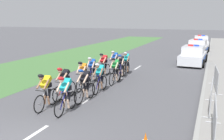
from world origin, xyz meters
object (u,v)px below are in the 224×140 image
Objects in this scene: cyclist_eighth at (115,70)px; crowd_barrier_middle at (211,96)px; cyclist_sixth at (100,77)px; crowd_barrier_front at (215,120)px; cyclist_eleventh at (115,61)px; cyclist_second at (65,94)px; cyclist_seventh at (92,69)px; cyclist_twelfth at (126,63)px; cyclist_tenth at (121,66)px; crowd_barrier_rear at (216,79)px; cyclist_third at (64,83)px; police_car_nearest at (193,56)px; police_car_second at (198,47)px; cyclist_lead at (46,90)px; cyclist_fourth at (85,84)px; police_car_third at (201,42)px; cyclist_ninth at (104,64)px; cyclist_fifth at (83,75)px.

cyclist_eighth reaches higher than crowd_barrier_middle.
cyclist_sixth is 0.74× the size of crowd_barrier_front.
crowd_barrier_front is at bearing -51.30° from cyclist_eleventh.
cyclist_second and cyclist_seventh have the same top height.
cyclist_sixth is at bearing 171.53° from crowd_barrier_middle.
cyclist_twelfth is (-0.18, 2.48, 0.00)m from cyclist_eighth.
cyclist_second is 6.19m from cyclist_tenth.
crowd_barrier_rear is (6.39, -2.24, -0.14)m from cyclist_eleventh.
cyclist_third is at bearing -99.44° from cyclist_twelfth.
crowd_barrier_rear is (5.27, 0.52, -0.14)m from cyclist_eighth.
cyclist_third is 12.52m from police_car_nearest.
police_car_second reaches higher than crowd_barrier_front.
cyclist_fourth is (1.01, 1.44, 0.00)m from cyclist_lead.
crowd_barrier_front is 5.64m from crowd_barrier_rear.
police_car_third reaches higher than cyclist_eleventh.
police_car_nearest is (3.76, 5.67, -0.11)m from cyclist_twelfth.
cyclist_ninth is at bearing -135.87° from cyclist_twelfth.
cyclist_sixth is 0.74× the size of crowd_barrier_rear.
police_car_nearest is (3.58, 8.15, -0.11)m from cyclist_eighth.
police_car_second is 14.00m from crowd_barrier_rear.
crowd_barrier_middle is at bearing 7.48° from cyclist_third.
police_car_second is 17.09m from crowd_barrier_middle.
cyclist_tenth is at bearing -100.88° from police_car_third.
cyclist_fourth is at bearing -58.82° from cyclist_fifth.
cyclist_tenth is at bearing 80.59° from cyclist_lead.
cyclist_second is 19.65m from police_car_second.
crowd_barrier_front is (5.20, -5.12, -0.14)m from cyclist_eighth.
cyclist_seventh is at bearing -167.96° from cyclist_eighth.
cyclist_sixth and cyclist_eleventh have the same top height.
cyclist_fourth is at bearing -80.96° from cyclist_eleventh.
cyclist_fourth is 5.84m from cyclist_twelfth.
crowd_barrier_middle is at bearing -27.21° from cyclist_eighth.
cyclist_tenth is 0.74× the size of crowd_barrier_rear.
police_car_third reaches higher than cyclist_ninth.
cyclist_second and cyclist_eighth have the same top height.
cyclist_eighth and cyclist_tenth have the same top height.
crowd_barrier_middle is (6.39, -3.99, -0.14)m from cyclist_ninth.
cyclist_ninth is at bearing 133.68° from cyclist_eighth.
cyclist_lead is 6.18m from cyclist_ninth.
cyclist_third is 18.47m from police_car_second.
crowd_barrier_rear is (5.41, -0.80, -0.14)m from cyclist_tenth.
cyclist_fifth and cyclist_seventh have the same top height.
cyclist_ninth is 1.40m from cyclist_eleventh.
cyclist_third and cyclist_sixth have the same top height.
cyclist_third is 1.02m from cyclist_fourth.
crowd_barrier_rear is (6.43, 3.95, -0.14)m from cyclist_third.
cyclist_seventh is 9.76m from police_car_nearest.
police_car_nearest and police_car_second have the same top height.
cyclist_fifth is 0.74× the size of crowd_barrier_middle.
cyclist_sixth and cyclist_ninth have the same top height.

